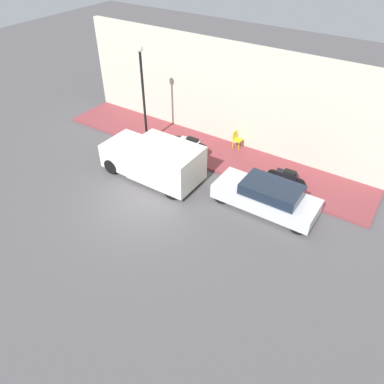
# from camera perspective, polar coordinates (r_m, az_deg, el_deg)

# --- Properties ---
(ground_plane) EXTENTS (60.00, 60.00, 0.00)m
(ground_plane) POSITION_cam_1_polar(r_m,az_deg,el_deg) (15.88, -7.75, -2.12)
(ground_plane) COLOR #514F51
(sidewalk) EXTENTS (2.80, 16.66, 0.12)m
(sidewalk) POSITION_cam_1_polar(r_m,az_deg,el_deg) (19.25, 2.19, 6.34)
(sidewalk) COLOR brown
(sidewalk) RESTS_ON ground_plane
(building_facade) EXTENTS (0.30, 16.66, 5.13)m
(building_facade) POSITION_cam_1_polar(r_m,az_deg,el_deg) (19.30, 4.87, 14.70)
(building_facade) COLOR beige
(building_facade) RESTS_ON ground_plane
(parked_car) EXTENTS (1.64, 4.29, 1.25)m
(parked_car) POSITION_cam_1_polar(r_m,az_deg,el_deg) (15.56, 11.33, -0.67)
(parked_car) COLOR silver
(parked_car) RESTS_ON ground_plane
(delivery_van) EXTENTS (2.04, 4.66, 1.80)m
(delivery_van) POSITION_cam_1_polar(r_m,az_deg,el_deg) (17.03, -5.92, 4.99)
(delivery_van) COLOR silver
(delivery_van) RESTS_ON ground_plane
(scooter_silver) EXTENTS (0.30, 2.02, 0.81)m
(scooter_silver) POSITION_cam_1_polar(r_m,az_deg,el_deg) (18.78, -0.29, 7.33)
(scooter_silver) COLOR #B7B7BF
(scooter_silver) RESTS_ON sidewalk
(motorcycle_black) EXTENTS (0.30, 1.80, 0.78)m
(motorcycle_black) POSITION_cam_1_polar(r_m,az_deg,el_deg) (16.98, 14.20, 2.22)
(motorcycle_black) COLOR black
(motorcycle_black) RESTS_ON sidewalk
(streetlamp) EXTENTS (0.31, 0.31, 4.95)m
(streetlamp) POSITION_cam_1_polar(r_m,az_deg,el_deg) (18.66, -7.54, 15.83)
(streetlamp) COLOR black
(streetlamp) RESTS_ON sidewalk
(cafe_chair) EXTENTS (0.40, 0.40, 0.90)m
(cafe_chair) POSITION_cam_1_polar(r_m,az_deg,el_deg) (19.27, 6.79, 8.10)
(cafe_chair) COLOR yellow
(cafe_chair) RESTS_ON sidewalk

